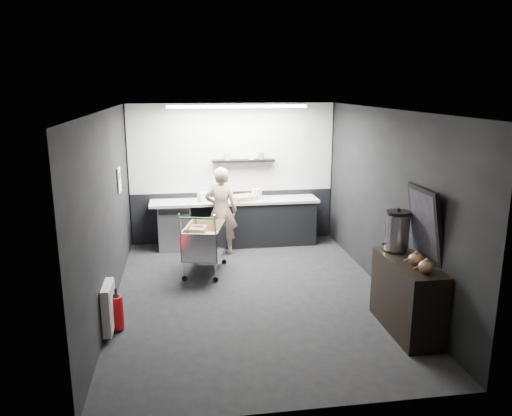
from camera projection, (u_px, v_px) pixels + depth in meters
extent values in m
plane|color=black|center=(253.00, 295.00, 7.41)|extent=(5.50, 5.50, 0.00)
plane|color=silver|center=(253.00, 110.00, 6.76)|extent=(5.50, 5.50, 0.00)
plane|color=black|center=(233.00, 174.00, 9.72)|extent=(5.50, 0.00, 5.50)
plane|color=black|center=(297.00, 279.00, 4.44)|extent=(5.50, 0.00, 5.50)
plane|color=black|center=(108.00, 212.00, 6.79)|extent=(0.00, 5.50, 5.50)
plane|color=black|center=(386.00, 202.00, 7.37)|extent=(0.00, 5.50, 5.50)
cube|color=silver|center=(232.00, 148.00, 9.58)|extent=(3.95, 0.02, 1.70)
cube|color=black|center=(233.00, 216.00, 9.91)|extent=(3.95, 0.02, 1.00)
cube|color=black|center=(244.00, 161.00, 9.56)|extent=(1.20, 0.22, 0.04)
cylinder|color=silver|center=(304.00, 132.00, 9.71)|extent=(0.20, 0.03, 0.20)
cube|color=silver|center=(119.00, 180.00, 8.00)|extent=(0.02, 0.30, 0.40)
cube|color=#B52E16|center=(119.00, 176.00, 7.98)|extent=(0.02, 0.22, 0.10)
cube|color=silver|center=(108.00, 307.00, 6.18)|extent=(0.10, 0.50, 0.60)
cube|color=white|center=(237.00, 107.00, 8.54)|extent=(2.40, 0.20, 0.04)
cube|color=black|center=(263.00, 223.00, 9.71)|extent=(2.00, 0.56, 0.85)
cube|color=beige|center=(235.00, 201.00, 9.52)|extent=(3.20, 0.60, 0.05)
cube|color=#9EA0A5|center=(175.00, 226.00, 9.46)|extent=(0.60, 0.58, 0.85)
cube|color=black|center=(174.00, 212.00, 9.09)|extent=(0.56, 0.02, 0.10)
imported|color=beige|center=(221.00, 211.00, 9.06)|extent=(0.64, 0.47, 1.61)
cube|color=silver|center=(205.00, 253.00, 8.23)|extent=(0.79, 1.02, 0.02)
cube|color=silver|center=(187.00, 241.00, 8.13)|extent=(0.24, 0.88, 0.48)
cube|color=silver|center=(222.00, 239.00, 8.22)|extent=(0.24, 0.88, 0.48)
cube|color=silver|center=(206.00, 249.00, 7.75)|extent=(0.57, 0.16, 0.48)
cube|color=silver|center=(203.00, 232.00, 8.60)|extent=(0.57, 0.16, 0.48)
cylinder|color=silver|center=(190.00, 271.00, 7.83)|extent=(0.02, 0.02, 0.32)
cylinder|color=silver|center=(222.00, 270.00, 7.91)|extent=(0.02, 0.02, 0.32)
cylinder|color=silver|center=(189.00, 254.00, 8.62)|extent=(0.02, 0.02, 0.32)
cylinder|color=silver|center=(218.00, 253.00, 8.70)|extent=(0.02, 0.02, 0.32)
cylinder|color=#298524|center=(205.00, 218.00, 7.57)|extent=(0.57, 0.17, 0.03)
cube|color=brown|center=(196.00, 239.00, 8.26)|extent=(0.33, 0.37, 0.40)
cube|color=brown|center=(214.00, 244.00, 8.08)|extent=(0.30, 0.35, 0.36)
cylinder|color=black|center=(191.00, 280.00, 7.87)|extent=(0.09, 0.05, 0.08)
cylinder|color=black|center=(189.00, 262.00, 8.66)|extent=(0.09, 0.05, 0.08)
cylinder|color=black|center=(222.00, 278.00, 7.94)|extent=(0.09, 0.05, 0.08)
cylinder|color=black|center=(218.00, 260.00, 8.73)|extent=(0.09, 0.05, 0.08)
cube|color=black|center=(407.00, 296.00, 6.23)|extent=(0.46, 1.23, 0.92)
cylinder|color=silver|center=(397.00, 232.00, 6.45)|extent=(0.31, 0.31, 0.47)
cylinder|color=black|center=(398.00, 213.00, 6.39)|extent=(0.31, 0.31, 0.04)
sphere|color=black|center=(399.00, 210.00, 6.38)|extent=(0.05, 0.05, 0.05)
ellipsoid|color=brown|center=(416.00, 259.00, 5.95)|extent=(0.18, 0.18, 0.15)
ellipsoid|color=brown|center=(426.00, 267.00, 5.70)|extent=(0.18, 0.18, 0.15)
cube|color=black|center=(425.00, 223.00, 6.08)|extent=(0.21, 0.72, 0.92)
cube|color=black|center=(423.00, 224.00, 6.08)|extent=(0.15, 0.62, 0.79)
cylinder|color=red|center=(117.00, 312.00, 6.28)|extent=(0.16, 0.16, 0.43)
cone|color=black|center=(116.00, 294.00, 6.22)|extent=(0.11, 0.11, 0.06)
cylinder|color=black|center=(116.00, 291.00, 6.21)|extent=(0.03, 0.03, 0.06)
cube|color=#A28356|center=(243.00, 198.00, 9.48)|extent=(0.56, 0.50, 0.09)
cylinder|color=silver|center=(257.00, 194.00, 9.55)|extent=(0.20, 0.20, 0.20)
cube|color=silver|center=(204.00, 197.00, 9.36)|extent=(0.24, 0.22, 0.17)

